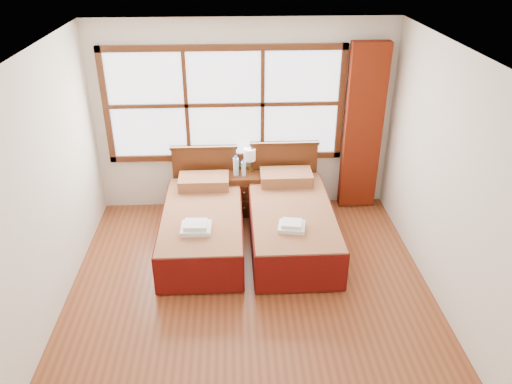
{
  "coord_description": "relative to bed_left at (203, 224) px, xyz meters",
  "views": [
    {
      "loc": [
        -0.16,
        -4.13,
        3.57
      ],
      "look_at": [
        0.09,
        0.7,
        0.99
      ],
      "focal_mm": 35.0,
      "sensor_mm": 36.0,
      "label": 1
    }
  ],
  "objects": [
    {
      "name": "wall_back",
      "position": [
        0.55,
        1.05,
        1.01
      ],
      "size": [
        4.0,
        0.0,
        4.0
      ],
      "primitive_type": "plane",
      "rotation": [
        1.57,
        0.0,
        0.0
      ],
      "color": "silver",
      "rests_on": "floor"
    },
    {
      "name": "lamp",
      "position": [
        0.62,
        0.91,
        0.53
      ],
      "size": [
        0.16,
        0.16,
        0.32
      ],
      "color": "gold",
      "rests_on": "nightstand"
    },
    {
      "name": "bottle_far",
      "position": [
        0.53,
        0.74,
        0.4
      ],
      "size": [
        0.06,
        0.06,
        0.23
      ],
      "color": "silver",
      "rests_on": "nightstand"
    },
    {
      "name": "bed_right",
      "position": [
        1.1,
        -0.0,
        0.01
      ],
      "size": [
        1.01,
        2.03,
        0.98
      ],
      "color": "#41200D",
      "rests_on": "floor"
    },
    {
      "name": "wall_left",
      "position": [
        -1.45,
        -1.2,
        1.01
      ],
      "size": [
        0.0,
        4.5,
        4.5
      ],
      "primitive_type": "plane",
      "rotation": [
        1.57,
        0.0,
        1.57
      ],
      "color": "silver",
      "rests_on": "floor"
    },
    {
      "name": "bed_left",
      "position": [
        0.0,
        0.0,
        0.0
      ],
      "size": [
        0.98,
        2.0,
        0.95
      ],
      "color": "#41200D",
      "rests_on": "floor"
    },
    {
      "name": "towels_right",
      "position": [
        1.04,
        -0.53,
        0.27
      ],
      "size": [
        0.34,
        0.31,
        0.09
      ],
      "rotation": [
        0.0,
        0.0,
        -0.18
      ],
      "color": "white",
      "rests_on": "bed_right"
    },
    {
      "name": "wall_right",
      "position": [
        2.55,
        -1.2,
        1.01
      ],
      "size": [
        0.0,
        4.5,
        4.5
      ],
      "primitive_type": "plane",
      "rotation": [
        1.57,
        0.0,
        -1.57
      ],
      "color": "silver",
      "rests_on": "floor"
    },
    {
      "name": "nightstand",
      "position": [
        0.53,
        0.8,
        0.01
      ],
      "size": [
        0.44,
        0.44,
        0.59
      ],
      "color": "#4F2611",
      "rests_on": "floor"
    },
    {
      "name": "towels_left",
      "position": [
        -0.05,
        -0.48,
        0.26
      ],
      "size": [
        0.35,
        0.31,
        0.1
      ],
      "rotation": [
        0.0,
        0.0,
        -0.03
      ],
      "color": "white",
      "rests_on": "bed_left"
    },
    {
      "name": "ceiling",
      "position": [
        0.55,
        -1.2,
        2.31
      ],
      "size": [
        4.5,
        4.5,
        0.0
      ],
      "primitive_type": "plane",
      "rotation": [
        3.14,
        0.0,
        0.0
      ],
      "color": "white",
      "rests_on": "wall_back"
    },
    {
      "name": "curtain",
      "position": [
        2.15,
        0.91,
        0.88
      ],
      "size": [
        0.5,
        0.16,
        2.3
      ],
      "primitive_type": "cube",
      "color": "maroon",
      "rests_on": "wall_back"
    },
    {
      "name": "window",
      "position": [
        0.3,
        1.01,
        1.21
      ],
      "size": [
        3.16,
        0.06,
        1.56
      ],
      "color": "white",
      "rests_on": "wall_back"
    },
    {
      "name": "bottle_near",
      "position": [
        0.43,
        0.76,
        0.43
      ],
      "size": [
        0.07,
        0.07,
        0.28
      ],
      "color": "silver",
      "rests_on": "nightstand"
    },
    {
      "name": "floor",
      "position": [
        0.55,
        -1.2,
        -0.29
      ],
      "size": [
        4.5,
        4.5,
        0.0
      ],
      "primitive_type": "plane",
      "color": "brown",
      "rests_on": "ground"
    }
  ]
}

